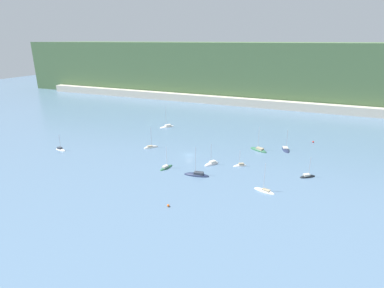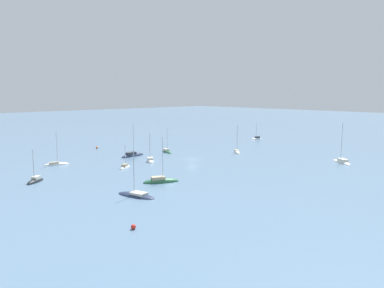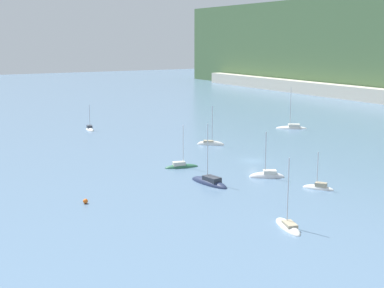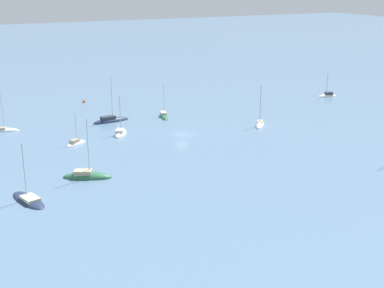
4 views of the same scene
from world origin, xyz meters
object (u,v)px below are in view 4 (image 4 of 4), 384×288
object	(u,v)px
sailboat_0	(29,200)
sailboat_1	(121,134)
sailboat_6	(260,125)
sailboat_3	(111,121)
mooring_buoy_0	(84,101)
sailboat_4	(327,96)
sailboat_8	(3,131)
sailboat_9	(76,144)
sailboat_5	(87,177)
sailboat_2	(164,116)

from	to	relation	value
sailboat_0	sailboat_1	world-z (taller)	sailboat_0
sailboat_0	sailboat_6	size ratio (longest dim) A/B	0.94
sailboat_3	mooring_buoy_0	size ratio (longest dim) A/B	15.08
sailboat_0	sailboat_4	bearing A→B (deg)	-82.53
sailboat_8	sailboat_9	xyz separation A→B (m)	(-11.64, 16.22, 0.04)
sailboat_1	sailboat_5	xyz separation A→B (m)	(13.25, 21.58, 0.01)
sailboat_0	sailboat_9	size ratio (longest dim) A/B	1.41
sailboat_2	sailboat_5	world-z (taller)	sailboat_5
sailboat_2	sailboat_9	size ratio (longest dim) A/B	1.32
sailboat_2	sailboat_6	size ratio (longest dim) A/B	0.88
sailboat_0	sailboat_4	distance (m)	94.70
sailboat_3	sailboat_1	bearing A→B (deg)	-105.46
sailboat_0	sailboat_2	xyz separation A→B (m)	(-37.60, -36.60, 0.06)
sailboat_0	mooring_buoy_0	xyz separation A→B (m)	(-24.85, -59.89, 0.29)
sailboat_6	sailboat_1	bearing A→B (deg)	-62.76
sailboat_3	sailboat_4	distance (m)	62.02
sailboat_1	sailboat_0	bearing A→B (deg)	171.11
sailboat_4	mooring_buoy_0	world-z (taller)	sailboat_4
sailboat_1	sailboat_8	distance (m)	25.68
sailboat_9	sailboat_2	bearing A→B (deg)	-6.59
sailboat_0	sailboat_4	xyz separation A→B (m)	(-87.09, -37.21, 0.06)
sailboat_1	mooring_buoy_0	bearing A→B (deg)	30.03
sailboat_6	sailboat_9	xyz separation A→B (m)	(40.16, -4.44, 0.04)
sailboat_0	sailboat_1	size ratio (longest dim) A/B	1.04
sailboat_4	sailboat_8	size ratio (longest dim) A/B	0.76
sailboat_6	sailboat_5	bearing A→B (deg)	-30.98
sailboat_3	mooring_buoy_0	world-z (taller)	sailboat_3
sailboat_3	sailboat_8	world-z (taller)	sailboat_3
sailboat_2	sailboat_4	xyz separation A→B (m)	(-49.48, -0.61, 0.00)
sailboat_1	sailboat_4	bearing A→B (deg)	-48.68
sailboat_2	sailboat_8	size ratio (longest dim) A/B	0.89
sailboat_1	mooring_buoy_0	xyz separation A→B (m)	(-1.26, -32.85, 0.27)
sailboat_1	sailboat_8	xyz separation A→B (m)	(21.78, -13.60, -0.02)
sailboat_1	sailboat_5	bearing A→B (deg)	-179.33
sailboat_3	sailboat_6	world-z (taller)	sailboat_3
sailboat_5	sailboat_9	size ratio (longest dim) A/B	1.65
sailboat_6	mooring_buoy_0	world-z (taller)	sailboat_6
sailboat_4	sailboat_6	world-z (taller)	sailboat_6
sailboat_1	sailboat_6	bearing A→B (deg)	-71.01
sailboat_0	sailboat_5	xyz separation A→B (m)	(-10.34, -5.46, 0.03)
sailboat_5	sailboat_6	xyz separation A→B (m)	(-43.26, -14.52, -0.03)
sailboat_3	sailboat_6	size ratio (longest dim) A/B	1.11
sailboat_4	sailboat_0	bearing A→B (deg)	32.02
sailboat_0	sailboat_1	bearing A→B (deg)	-56.77
sailboat_1	sailboat_3	distance (m)	11.17
sailboat_2	sailboat_3	size ratio (longest dim) A/B	0.80
sailboat_4	sailboat_6	distance (m)	37.65
sailboat_6	mooring_buoy_0	xyz separation A→B (m)	(28.76, -39.91, 0.29)
sailboat_3	mooring_buoy_0	distance (m)	21.78
sailboat_5	sailboat_9	bearing A→B (deg)	107.51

